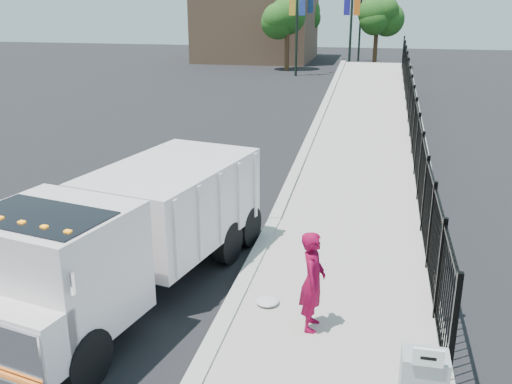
# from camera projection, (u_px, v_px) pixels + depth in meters

# --- Properties ---
(ground) EXTENTS (120.00, 120.00, 0.00)m
(ground) POSITION_uv_depth(u_px,v_px,m) (236.00, 302.00, 10.63)
(ground) COLOR black
(ground) RESTS_ON ground
(sidewalk) EXTENTS (3.55, 12.00, 0.12)m
(sidewalk) POSITION_uv_depth(u_px,v_px,m) (330.00, 379.00, 8.37)
(sidewalk) COLOR #9E998E
(sidewalk) RESTS_ON ground
(curb) EXTENTS (0.30, 12.00, 0.16)m
(curb) POSITION_uv_depth(u_px,v_px,m) (205.00, 361.00, 8.75)
(curb) COLOR #ADAAA3
(curb) RESTS_ON ground
(ramp) EXTENTS (3.95, 24.06, 3.19)m
(ramp) POSITION_uv_depth(u_px,v_px,m) (372.00, 128.00, 25.01)
(ramp) COLOR #9E998E
(ramp) RESTS_ON ground
(iron_fence) EXTENTS (0.10, 28.00, 1.80)m
(iron_fence) POSITION_uv_depth(u_px,v_px,m) (411.00, 128.00, 20.73)
(iron_fence) COLOR black
(iron_fence) RESTS_ON ground
(truck) EXTENTS (3.62, 7.30, 2.39)m
(truck) POSITION_uv_depth(u_px,v_px,m) (127.00, 232.00, 10.34)
(truck) COLOR black
(truck) RESTS_ON ground
(worker) EXTENTS (0.41, 0.63, 1.72)m
(worker) POSITION_uv_depth(u_px,v_px,m) (313.00, 281.00, 9.32)
(worker) COLOR maroon
(worker) RESTS_ON sidewalk
(arrow_sign) EXTENTS (0.35, 0.04, 0.22)m
(arrow_sign) POSITION_uv_depth(u_px,v_px,m) (428.00, 358.00, 6.49)
(arrow_sign) COLOR white
(arrow_sign) RESTS_ON utility_cabinet
(debris) EXTENTS (0.43, 0.43, 0.11)m
(debris) POSITION_uv_depth(u_px,v_px,m) (267.00, 301.00, 10.30)
(debris) COLOR silver
(debris) RESTS_ON sidewalk
(light_pole_0) EXTENTS (3.77, 0.22, 8.00)m
(light_pole_0) POSITION_uv_depth(u_px,v_px,m) (301.00, 14.00, 40.42)
(light_pole_0) COLOR black
(light_pole_0) RESTS_ON ground
(light_pole_1) EXTENTS (3.77, 0.22, 8.00)m
(light_pole_1) POSITION_uv_depth(u_px,v_px,m) (347.00, 14.00, 41.13)
(light_pole_1) COLOR black
(light_pole_1) RESTS_ON ground
(light_pole_2) EXTENTS (3.77, 0.22, 8.00)m
(light_pole_2) POSITION_uv_depth(u_px,v_px,m) (310.00, 12.00, 47.79)
(light_pole_2) COLOR black
(light_pole_2) RESTS_ON ground
(light_pole_3) EXTENTS (3.78, 0.22, 8.00)m
(light_pole_3) POSITION_uv_depth(u_px,v_px,m) (357.00, 11.00, 50.48)
(light_pole_3) COLOR black
(light_pole_3) RESTS_ON ground
(tree_0) EXTENTS (2.94, 2.94, 5.47)m
(tree_0) POSITION_uv_depth(u_px,v_px,m) (288.00, 18.00, 43.76)
(tree_0) COLOR #382314
(tree_0) RESTS_ON ground
(tree_1) EXTENTS (2.46, 2.46, 5.23)m
(tree_1) POSITION_uv_depth(u_px,v_px,m) (377.00, 18.00, 44.98)
(tree_1) COLOR #382314
(tree_1) RESTS_ON ground
(tree_2) EXTENTS (2.92, 2.92, 5.46)m
(tree_2) POSITION_uv_depth(u_px,v_px,m) (305.00, 14.00, 54.72)
(tree_2) COLOR #382314
(tree_2) RESTS_ON ground
(building) EXTENTS (10.00, 10.00, 8.00)m
(building) POSITION_uv_depth(u_px,v_px,m) (257.00, 15.00, 51.87)
(building) COLOR #8C664C
(building) RESTS_ON ground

